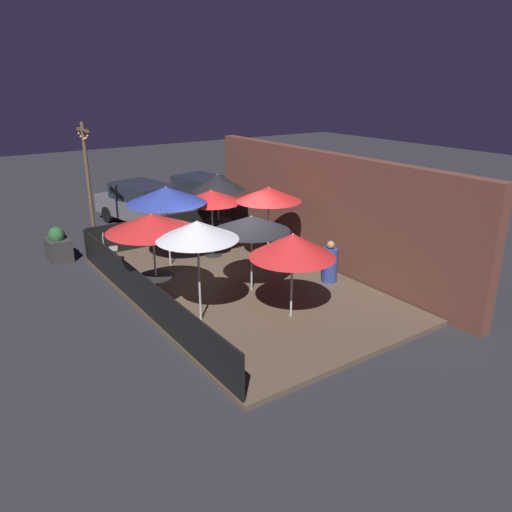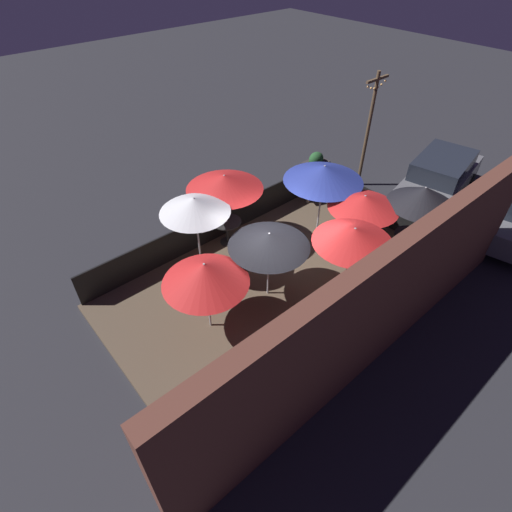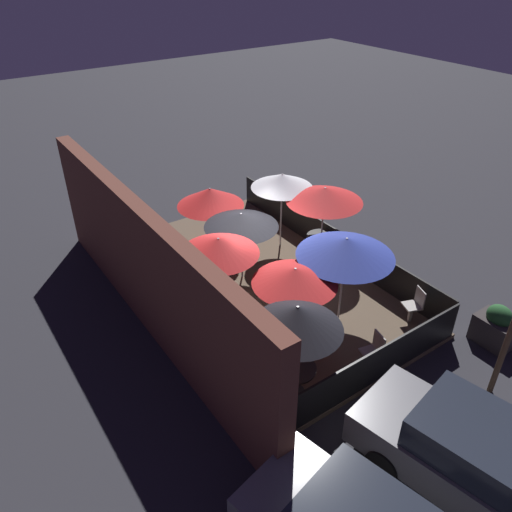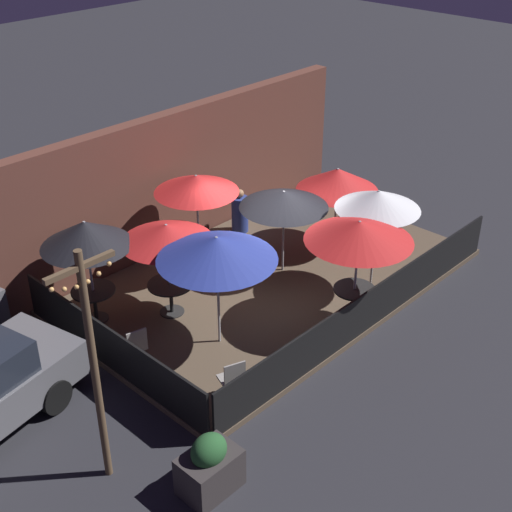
# 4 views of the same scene
# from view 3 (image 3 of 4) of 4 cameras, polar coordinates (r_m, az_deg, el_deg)

# --- Properties ---
(ground_plane) EXTENTS (60.00, 60.00, 0.00)m
(ground_plane) POSITION_cam_3_polar(r_m,az_deg,el_deg) (13.95, -0.23, -3.55)
(ground_plane) COLOR #26262B
(patio_deck) EXTENTS (9.05, 5.60, 0.12)m
(patio_deck) POSITION_cam_3_polar(r_m,az_deg,el_deg) (13.92, -0.23, -3.35)
(patio_deck) COLOR brown
(patio_deck) RESTS_ON ground_plane
(building_wall) EXTENTS (10.65, 0.36, 3.43)m
(building_wall) POSITION_cam_3_polar(r_m,az_deg,el_deg) (11.83, -12.42, -1.68)
(building_wall) COLOR brown
(building_wall) RESTS_ON ground_plane
(fence_front) EXTENTS (8.85, 0.05, 0.95)m
(fence_front) POSITION_cam_3_polar(r_m,az_deg,el_deg) (15.10, 8.40, 1.83)
(fence_front) COLOR black
(fence_front) RESTS_ON patio_deck
(fence_side_left) EXTENTS (0.05, 5.40, 0.95)m
(fence_side_left) POSITION_cam_3_polar(r_m,az_deg,el_deg) (11.04, 13.40, -12.19)
(fence_side_left) COLOR black
(fence_side_left) RESTS_ON patio_deck
(patio_umbrella_0) EXTENTS (1.92, 1.92, 2.09)m
(patio_umbrella_0) POSITION_cam_3_polar(r_m,az_deg,el_deg) (10.89, 4.48, -2.26)
(patio_umbrella_0) COLOR #B2B2B7
(patio_umbrella_0) RESTS_ON patio_deck
(patio_umbrella_1) EXTENTS (1.83, 1.83, 2.28)m
(patio_umbrella_1) POSITION_cam_3_polar(r_m,az_deg,el_deg) (9.56, 4.73, -7.04)
(patio_umbrella_1) COLOR #B2B2B7
(patio_umbrella_1) RESTS_ON patio_deck
(patio_umbrella_2) EXTENTS (2.16, 2.16, 2.32)m
(patio_umbrella_2) POSITION_cam_3_polar(r_m,az_deg,el_deg) (14.05, 7.86, 6.97)
(patio_umbrella_2) COLOR #B2B2B7
(patio_umbrella_2) RESTS_ON patio_deck
(patio_umbrella_3) EXTENTS (1.90, 1.90, 2.36)m
(patio_umbrella_3) POSITION_cam_3_polar(r_m,az_deg,el_deg) (11.44, -4.30, 1.15)
(patio_umbrella_3) COLOR #B2B2B7
(patio_umbrella_3) RESTS_ON patio_deck
(patio_umbrella_4) EXTENTS (1.97, 1.97, 2.03)m
(patio_umbrella_4) POSITION_cam_3_polar(r_m,az_deg,el_deg) (14.67, -5.25, 6.74)
(patio_umbrella_4) COLOR #B2B2B7
(patio_umbrella_4) RESTS_ON patio_deck
(patio_umbrella_5) EXTENTS (2.00, 2.00, 2.01)m
(patio_umbrella_5) POSITION_cam_3_polar(r_m,az_deg,el_deg) (13.22, -1.70, 4.13)
(patio_umbrella_5) COLOR #B2B2B7
(patio_umbrella_5) RESTS_ON patio_deck
(patio_umbrella_6) EXTENTS (1.82, 1.82, 2.37)m
(patio_umbrella_6) POSITION_cam_3_polar(r_m,az_deg,el_deg) (14.65, 3.00, 8.57)
(patio_umbrella_6) COLOR #B2B2B7
(patio_umbrella_6) RESTS_ON patio_deck
(patio_umbrella_7) EXTENTS (2.30, 2.30, 2.36)m
(patio_umbrella_7) POSITION_cam_3_polar(r_m,az_deg,el_deg) (11.61, 10.25, 1.02)
(patio_umbrella_7) COLOR #B2B2B7
(patio_umbrella_7) RESTS_ON patio_deck
(dining_table_0) EXTENTS (0.95, 0.95, 0.71)m
(dining_table_0) POSITION_cam_3_polar(r_m,az_deg,el_deg) (11.69, 4.21, -7.63)
(dining_table_0) COLOR black
(dining_table_0) RESTS_ON patio_deck
(dining_table_1) EXTENTS (0.91, 0.91, 0.72)m
(dining_table_1) POSITION_cam_3_polar(r_m,az_deg,el_deg) (10.54, 4.37, -13.12)
(dining_table_1) COLOR black
(dining_table_1) RESTS_ON patio_deck
(dining_table_2) EXTENTS (0.86, 0.86, 0.78)m
(dining_table_2) POSITION_cam_3_polar(r_m,az_deg,el_deg) (14.75, 7.43, 1.74)
(dining_table_2) COLOR black
(dining_table_2) RESTS_ON patio_deck
(patio_chair_0) EXTENTS (0.48, 0.48, 0.91)m
(patio_chair_0) POSITION_cam_3_polar(r_m,az_deg,el_deg) (11.38, 13.29, -10.43)
(patio_chair_0) COLOR gray
(patio_chair_0) RESTS_ON patio_deck
(patio_chair_1) EXTENTS (0.52, 0.52, 0.93)m
(patio_chair_1) POSITION_cam_3_polar(r_m,az_deg,el_deg) (12.90, 17.67, -5.27)
(patio_chair_1) COLOR gray
(patio_chair_1) RESTS_ON patio_deck
(patron_0) EXTENTS (0.54, 0.54, 1.16)m
(patron_0) POSITION_cam_3_polar(r_m,az_deg,el_deg) (13.60, -10.67, -2.04)
(patron_0) COLOR navy
(patron_0) RESTS_ON patio_deck
(planter_box) EXTENTS (0.93, 0.65, 1.08)m
(planter_box) POSITION_cam_3_polar(r_m,az_deg,el_deg) (13.17, 25.73, -7.31)
(planter_box) COLOR #332D2D
(planter_box) RESTS_ON ground_plane
(parked_car_0) EXTENTS (4.73, 2.55, 1.62)m
(parked_car_0) POSITION_cam_3_polar(r_m,az_deg,el_deg) (9.72, 24.82, -20.95)
(parked_car_0) COLOR #5B5B60
(parked_car_0) RESTS_ON ground_plane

